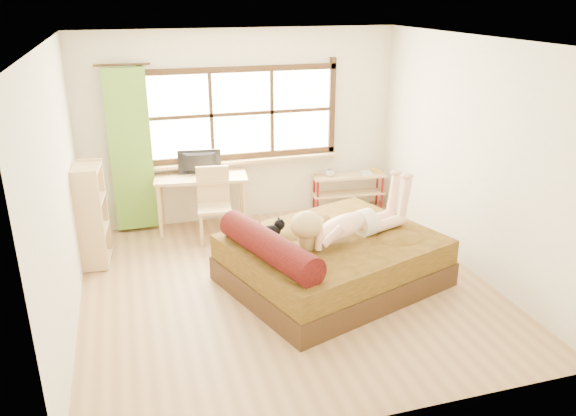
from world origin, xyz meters
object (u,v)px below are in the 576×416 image
object	(u,v)px
bed	(329,259)
pipe_shelf	(349,184)
kitten	(269,231)
woman	(349,210)
desk	(201,183)
bookshelf	(92,215)
chair	(214,200)

from	to	relation	value
bed	pipe_shelf	bearing A→B (deg)	43.57
bed	kitten	xyz separation A→B (m)	(-0.67, 0.12, 0.39)
woman	pipe_shelf	size ratio (longest dim) A/B	1.38
desk	bookshelf	size ratio (longest dim) A/B	1.05
chair	pipe_shelf	bearing A→B (deg)	19.68
bed	desk	world-z (taller)	bed
woman	chair	world-z (taller)	woman
desk	chair	bearing A→B (deg)	-65.81
bed	kitten	distance (m)	0.78
kitten	woman	bearing A→B (deg)	-28.70
chair	bookshelf	bearing A→B (deg)	-159.65
bed	woman	xyz separation A→B (m)	(0.20, -0.03, 0.59)
bed	desk	size ratio (longest dim) A/B	2.05
desk	chair	distance (m)	0.40
bed	woman	distance (m)	0.62
woman	bookshelf	xyz separation A→B (m)	(-2.76, 1.33, -0.26)
chair	pipe_shelf	distance (m)	2.21
woman	desk	world-z (taller)	woman
kitten	bookshelf	world-z (taller)	bookshelf
pipe_shelf	bookshelf	world-z (taller)	bookshelf
woman	kitten	size ratio (longest dim) A/B	4.67
bookshelf	kitten	bearing A→B (deg)	-26.88
bed	woman	size ratio (longest dim) A/B	1.72
desk	woman	bearing A→B (deg)	-49.74
bed	chair	distance (m)	1.97
bed	kitten	world-z (taller)	bed
bookshelf	chair	bearing A→B (deg)	18.41
pipe_shelf	chair	bearing A→B (deg)	-162.82
desk	pipe_shelf	xyz separation A→B (m)	(2.26, 0.12, -0.27)
desk	chair	xyz separation A→B (m)	(0.11, -0.36, -0.13)
woman	chair	xyz separation A→B (m)	(-1.23, 1.70, -0.35)
pipe_shelf	bed	bearing A→B (deg)	-112.94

